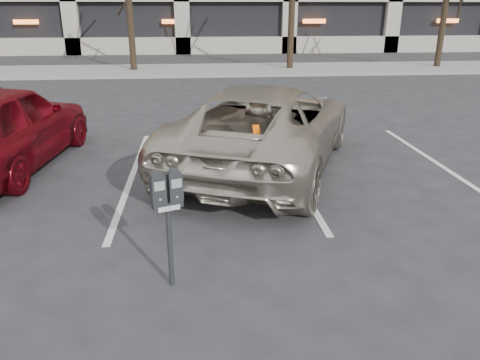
# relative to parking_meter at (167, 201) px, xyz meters

# --- Properties ---
(ground) EXTENTS (140.00, 140.00, 0.00)m
(ground) POSITION_rel_parking_meter_xyz_m (0.56, 1.19, -0.96)
(ground) COLOR #28282B
(ground) RESTS_ON ground
(sidewalk) EXTENTS (80.00, 4.00, 0.12)m
(sidewalk) POSITION_rel_parking_meter_xyz_m (0.56, 17.19, -0.90)
(sidewalk) COLOR gray
(sidewalk) RESTS_ON ground
(stall_lines) EXTENTS (16.90, 5.20, 0.00)m
(stall_lines) POSITION_rel_parking_meter_xyz_m (-0.84, 3.49, -0.95)
(stall_lines) COLOR silver
(stall_lines) RESTS_ON ground
(parking_meter) EXTENTS (0.34, 0.22, 1.25)m
(parking_meter) POSITION_rel_parking_meter_xyz_m (0.00, 0.00, 0.00)
(parking_meter) COLOR black
(parking_meter) RESTS_ON ground
(suv_silver) EXTENTS (4.36, 5.92, 1.50)m
(suv_silver) POSITION_rel_parking_meter_xyz_m (1.52, 3.80, -0.21)
(suv_silver) COLOR beige
(suv_silver) RESTS_ON ground
(car_red) EXTENTS (2.32, 4.72, 1.55)m
(car_red) POSITION_rel_parking_meter_xyz_m (-3.15, 4.08, -0.18)
(car_red) COLOR maroon
(car_red) RESTS_ON ground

